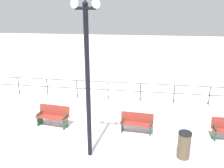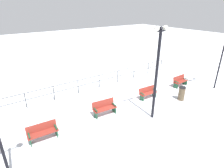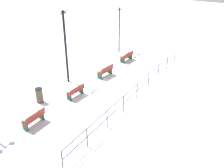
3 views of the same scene
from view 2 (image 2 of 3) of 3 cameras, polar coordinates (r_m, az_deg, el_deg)
The scene contains 9 objects.
ground_plane at distance 12.36m, azimuth 5.07°, elevation -6.80°, with size 80.00×80.00×0.00m, color white.
bench_nearest at distance 9.98m, azimuth -20.67°, elevation -13.69°, with size 0.64×1.49×0.82m.
bench_second at distance 11.22m, azimuth -2.38°, elevation -7.36°, with size 0.69×1.51×0.91m.
bench_third at distance 13.37m, azimuth 11.02°, elevation -2.62°, with size 0.57×1.41×0.82m.
bench_fourth at distance 16.07m, azimuth 20.32°, elevation 0.89°, with size 0.52×1.43×0.86m.
lamppost_middle at distance 10.07m, azimuth 13.90°, elevation 5.95°, with size 0.27×0.92×5.27m.
lamppost_far at distance 16.09m, azimuth 31.31°, elevation 9.54°, with size 0.30×1.05×4.36m.
waterfront_railing at distance 14.70m, azimuth -4.00°, elevation 1.47°, with size 0.05×14.83×1.08m.
trash_bin at distance 13.75m, azimuth 20.75°, elevation -2.75°, with size 0.46×0.46×0.98m.
Camera 2 is at (8.04, -7.06, 6.20)m, focal length 29.52 mm.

